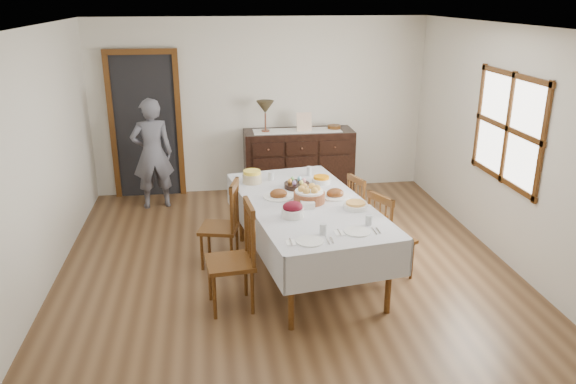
{
  "coord_description": "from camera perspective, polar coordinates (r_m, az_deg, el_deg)",
  "views": [
    {
      "loc": [
        -0.78,
        -5.35,
        2.9
      ],
      "look_at": [
        0.0,
        0.1,
        0.95
      ],
      "focal_mm": 35.0,
      "sensor_mm": 36.0,
      "label": 1
    }
  ],
  "objects": [
    {
      "name": "ground",
      "position": [
        6.14,
        0.13,
        -8.71
      ],
      "size": [
        6.0,
        6.0,
        0.0
      ],
      "primitive_type": "plane",
      "color": "brown"
    },
    {
      "name": "room_shell",
      "position": [
        5.94,
        -1.84,
        7.26
      ],
      "size": [
        5.02,
        6.02,
        2.65
      ],
      "color": "white",
      "rests_on": "ground"
    },
    {
      "name": "dining_table",
      "position": [
        5.96,
        1.83,
        -1.87
      ],
      "size": [
        1.58,
        2.56,
        0.83
      ],
      "rotation": [
        0.0,
        0.0,
        0.16
      ],
      "color": "silver",
      "rests_on": "ground"
    },
    {
      "name": "chair_left_near",
      "position": [
        5.4,
        -5.36,
        -6.5
      ],
      "size": [
        0.49,
        0.49,
        1.07
      ],
      "rotation": [
        0.0,
        0.0,
        -1.47
      ],
      "color": "#522E11",
      "rests_on": "ground"
    },
    {
      "name": "chair_left_far",
      "position": [
        6.27,
        -6.57,
        -3.18
      ],
      "size": [
        0.49,
        0.49,
        0.98
      ],
      "rotation": [
        0.0,
        0.0,
        -1.81
      ],
      "color": "#522E11",
      "rests_on": "ground"
    },
    {
      "name": "chair_right_near",
      "position": [
        6.02,
        10.1,
        -4.39
      ],
      "size": [
        0.54,
        0.54,
        0.97
      ],
      "rotation": [
        0.0,
        0.0,
        2.0
      ],
      "color": "#522E11",
      "rests_on": "ground"
    },
    {
      "name": "chair_right_far",
      "position": [
        6.77,
        7.68,
        -1.89
      ],
      "size": [
        0.47,
        0.47,
        0.89
      ],
      "rotation": [
        0.0,
        0.0,
        1.9
      ],
      "color": "#522E11",
      "rests_on": "ground"
    },
    {
      "name": "sideboard",
      "position": [
        8.52,
        1.08,
        3.07
      ],
      "size": [
        1.63,
        0.59,
        0.98
      ],
      "color": "black",
      "rests_on": "ground"
    },
    {
      "name": "person",
      "position": [
        8.08,
        -13.64,
        4.16
      ],
      "size": [
        0.58,
        0.43,
        1.68
      ],
      "primitive_type": "imported",
      "rotation": [
        0.0,
        0.0,
        3.34
      ],
      "color": "#5B5B67",
      "rests_on": "ground"
    },
    {
      "name": "bread_basket",
      "position": [
        5.89,
        2.17,
        -0.33
      ],
      "size": [
        0.33,
        0.33,
        0.19
      ],
      "color": "brown",
      "rests_on": "dining_table"
    },
    {
      "name": "egg_basket",
      "position": [
        6.34,
        0.91,
        0.75
      ],
      "size": [
        0.29,
        0.29,
        0.11
      ],
      "color": "black",
      "rests_on": "dining_table"
    },
    {
      "name": "ham_platter_a",
      "position": [
        6.05,
        -0.97,
        -0.29
      ],
      "size": [
        0.33,
        0.33,
        0.11
      ],
      "color": "white",
      "rests_on": "dining_table"
    },
    {
      "name": "ham_platter_b",
      "position": [
        6.08,
        4.8,
        -0.23
      ],
      "size": [
        0.33,
        0.33,
        0.11
      ],
      "color": "white",
      "rests_on": "dining_table"
    },
    {
      "name": "beet_bowl",
      "position": [
        5.51,
        0.48,
        -1.83
      ],
      "size": [
        0.22,
        0.22,
        0.16
      ],
      "color": "white",
      "rests_on": "dining_table"
    },
    {
      "name": "carrot_bowl",
      "position": [
        6.51,
        3.4,
        1.24
      ],
      "size": [
        0.21,
        0.21,
        0.08
      ],
      "color": "white",
      "rests_on": "dining_table"
    },
    {
      "name": "pineapple_bowl",
      "position": [
        6.51,
        -3.68,
        1.55
      ],
      "size": [
        0.22,
        0.22,
        0.15
      ],
      "color": "#C5B187",
      "rests_on": "dining_table"
    },
    {
      "name": "casserole_dish",
      "position": [
        5.78,
        6.89,
        -1.36
      ],
      "size": [
        0.25,
        0.25,
        0.07
      ],
      "color": "white",
      "rests_on": "dining_table"
    },
    {
      "name": "butter_dish",
      "position": [
        5.74,
        2.01,
        -1.33
      ],
      "size": [
        0.15,
        0.11,
        0.07
      ],
      "color": "white",
      "rests_on": "dining_table"
    },
    {
      "name": "setting_left",
      "position": [
        5.03,
        2.64,
        -4.59
      ],
      "size": [
        0.44,
        0.31,
        0.1
      ],
      "color": "white",
      "rests_on": "dining_table"
    },
    {
      "name": "setting_right",
      "position": [
        5.27,
        7.39,
        -3.61
      ],
      "size": [
        0.44,
        0.31,
        0.1
      ],
      "color": "white",
      "rests_on": "dining_table"
    },
    {
      "name": "glass_far_a",
      "position": [
        6.6,
        -1.73,
        1.62
      ],
      "size": [
        0.07,
        0.07,
        0.1
      ],
      "color": "silver",
      "rests_on": "dining_table"
    },
    {
      "name": "glass_far_b",
      "position": [
        6.77,
        2.16,
        2.14
      ],
      "size": [
        0.06,
        0.06,
        0.11
      ],
      "color": "silver",
      "rests_on": "dining_table"
    },
    {
      "name": "runner",
      "position": [
        8.37,
        0.94,
        6.25
      ],
      "size": [
        1.3,
        0.35,
        0.01
      ],
      "color": "white",
      "rests_on": "sideboard"
    },
    {
      "name": "table_lamp",
      "position": [
        8.24,
        -2.33,
        8.52
      ],
      "size": [
        0.26,
        0.26,
        0.46
      ],
      "color": "brown",
      "rests_on": "sideboard"
    },
    {
      "name": "picture_frame",
      "position": [
        8.32,
        1.65,
        7.12
      ],
      "size": [
        0.22,
        0.08,
        0.28
      ],
      "color": "beige",
      "rests_on": "sideboard"
    },
    {
      "name": "deco_bowl",
      "position": [
        8.51,
        4.71,
        6.58
      ],
      "size": [
        0.2,
        0.2,
        0.06
      ],
      "color": "#522E11",
      "rests_on": "sideboard"
    }
  ]
}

